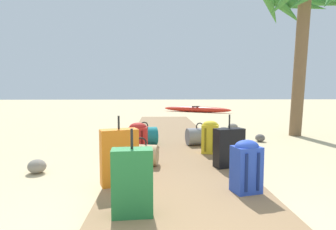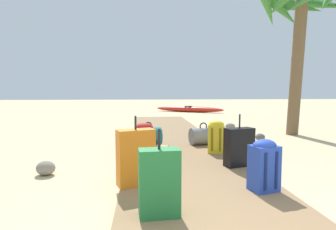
{
  "view_description": "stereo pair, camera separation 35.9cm",
  "coord_description": "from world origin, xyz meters",
  "views": [
    {
      "loc": [
        -0.31,
        -1.81,
        1.2
      ],
      "look_at": [
        -0.02,
        5.53,
        0.55
      ],
      "focal_mm": 30.39,
      "sensor_mm": 36.0,
      "label": 1
    },
    {
      "loc": [
        -0.67,
        -1.79,
        1.2
      ],
      "look_at": [
        -0.02,
        5.53,
        0.55
      ],
      "focal_mm": 30.39,
      "sensor_mm": 36.0,
      "label": 2
    }
  ],
  "objects": [
    {
      "name": "backpack_yellow",
      "position": [
        0.63,
        3.13,
        0.38
      ],
      "size": [
        0.34,
        0.3,
        0.58
      ],
      "color": "gold",
      "rests_on": "boardwalk"
    },
    {
      "name": "backpack_blue",
      "position": [
        0.66,
        1.19,
        0.38
      ],
      "size": [
        0.34,
        0.3,
        0.58
      ],
      "color": "#2847B7",
      "rests_on": "boardwalk"
    },
    {
      "name": "rock_right_far",
      "position": [
        1.97,
        6.58,
        0.1
      ],
      "size": [
        0.35,
        0.32,
        0.19
      ],
      "primitive_type": "ellipsoid",
      "rotation": [
        0.0,
        0.0,
        1.34
      ],
      "color": "gray",
      "rests_on": "ground"
    },
    {
      "name": "kayak",
      "position": [
        1.83,
        13.53,
        0.16
      ],
      "size": [
        3.62,
        2.48,
        0.33
      ],
      "color": "red",
      "rests_on": "ground"
    },
    {
      "name": "rock_right_near",
      "position": [
        1.62,
        6.23,
        0.07
      ],
      "size": [
        0.32,
        0.34,
        0.13
      ],
      "primitive_type": "ellipsoid",
      "rotation": [
        0.0,
        0.0,
        0.21
      ],
      "color": "#5B5651",
      "rests_on": "ground"
    },
    {
      "name": "duffel_bag_teal",
      "position": [
        -0.57,
        3.91,
        0.27
      ],
      "size": [
        0.57,
        0.46,
        0.48
      ],
      "color": "#197A7F",
      "rests_on": "boardwalk"
    },
    {
      "name": "duffel_bag_tan",
      "position": [
        -0.54,
        2.36,
        0.24
      ],
      "size": [
        0.52,
        0.38,
        0.42
      ],
      "color": "tan",
      "rests_on": "boardwalk"
    },
    {
      "name": "suitcase_orange",
      "position": [
        -0.76,
        1.5,
        0.41
      ],
      "size": [
        0.47,
        0.33,
        0.82
      ],
      "color": "orange",
      "rests_on": "boardwalk"
    },
    {
      "name": "backpack_red",
      "position": [
        -0.65,
        3.24,
        0.36
      ],
      "size": [
        0.34,
        0.29,
        0.54
      ],
      "color": "red",
      "rests_on": "boardwalk"
    },
    {
      "name": "ground_plane",
      "position": [
        0.0,
        4.02,
        0.0
      ],
      "size": [
        60.0,
        60.0,
        0.0
      ],
      "primitive_type": "plane",
      "color": "#CCB789"
    },
    {
      "name": "suitcase_black",
      "position": [
        0.74,
        2.22,
        0.36
      ],
      "size": [
        0.46,
        0.31,
        0.77
      ],
      "color": "black",
      "rests_on": "boardwalk"
    },
    {
      "name": "suitcase_green",
      "position": [
        -0.53,
        0.65,
        0.38
      ],
      "size": [
        0.37,
        0.22,
        0.78
      ],
      "color": "#237538",
      "rests_on": "boardwalk"
    },
    {
      "name": "boardwalk",
      "position": [
        0.0,
        5.03,
        0.04
      ],
      "size": [
        1.87,
        10.06,
        0.08
      ],
      "primitive_type": "cube",
      "color": "olive",
      "rests_on": "ground"
    },
    {
      "name": "palm_tree_near_right",
      "position": [
        3.35,
        5.38,
        3.04
      ],
      "size": [
        2.27,
        2.24,
        3.91
      ],
      "color": "brown",
      "rests_on": "ground"
    },
    {
      "name": "duffel_bag_grey",
      "position": [
        0.56,
        3.9,
        0.25
      ],
      "size": [
        0.58,
        0.44,
        0.46
      ],
      "color": "slate",
      "rests_on": "boardwalk"
    },
    {
      "name": "rock_right_mid",
      "position": [
        2.09,
        4.63,
        0.09
      ],
      "size": [
        0.23,
        0.23,
        0.17
      ],
      "primitive_type": "ellipsoid",
      "rotation": [
        0.0,
        0.0,
        1.54
      ],
      "color": "#5B5651",
      "rests_on": "ground"
    },
    {
      "name": "rock_left_far",
      "position": [
        -2.04,
        2.28,
        0.1
      ],
      "size": [
        0.37,
        0.37,
        0.2
      ],
      "primitive_type": "ellipsoid",
      "rotation": [
        0.0,
        0.0,
        0.81
      ],
      "color": "gray",
      "rests_on": "ground"
    }
  ]
}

